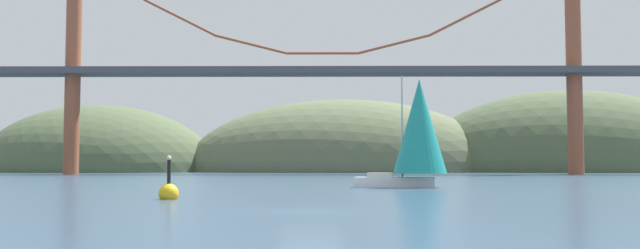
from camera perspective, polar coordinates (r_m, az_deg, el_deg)
ground_plane at (r=27.31m, az=-0.79°, el=-7.46°), size 360.00×360.00×0.00m
headland_right at (r=172.77m, az=20.67°, el=-3.81°), size 76.03×44.00×39.72m
headland_center at (r=162.31m, az=2.07°, el=-4.07°), size 77.98×44.00×35.23m
headland_left at (r=171.52m, az=-18.45°, el=-3.86°), size 57.35×44.00×32.58m
suspension_bridge at (r=123.58m, az=0.23°, el=5.08°), size 129.02×6.00×42.79m
sailboat_teal_sail at (r=55.05m, az=8.39°, el=-0.45°), size 7.85×4.92×9.20m
channel_buoy at (r=37.65m, az=-12.86°, el=-5.70°), size 1.10×1.10×2.64m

